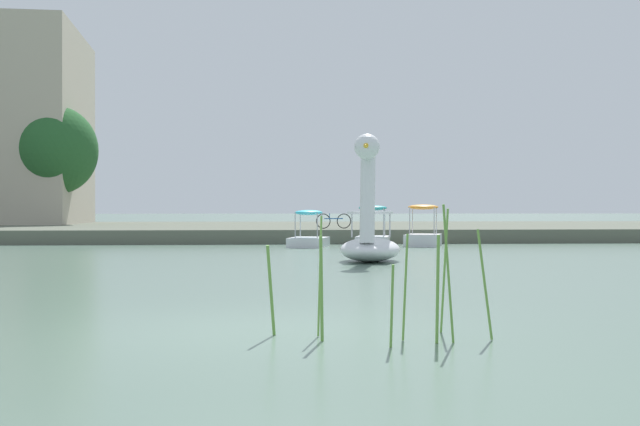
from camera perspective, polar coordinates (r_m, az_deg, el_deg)
The scene contains 9 objects.
ground_plane at distance 9.66m, azimuth -4.76°, elevation -8.40°, with size 585.80×585.80×0.00m, color #567060.
shore_bank_far at distance 45.38m, azimuth -4.59°, elevation -1.22°, with size 155.16×23.89×0.60m, color #5B6051.
swan_boat at distance 22.16m, azimuth 3.57°, elevation -1.47°, with size 2.23×3.12×3.48m.
pedal_boat_orange at distance 32.15m, azimuth 7.40°, elevation -1.53°, with size 1.93×2.49×1.66m.
pedal_boat_teal at distance 31.71m, azimuth 3.80°, elevation -1.58°, with size 1.68×2.34×1.63m.
pedal_boat_cyan at distance 31.14m, azimuth -0.82°, elevation -1.65°, with size 1.85×2.50×1.44m.
tree_broadleaf_right at distance 48.32m, azimuth -18.38°, elevation 4.28°, with size 6.02×6.22×6.83m.
bicycle_parked at distance 35.98m, azimuth 0.98°, elevation -0.57°, with size 1.63×0.39×0.69m.
reed_clump_foreground at distance 8.90m, azimuth 4.78°, elevation -5.16°, with size 2.51×1.10×1.51m.
Camera 1 is at (0.04, -9.55, 1.45)m, focal length 44.69 mm.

